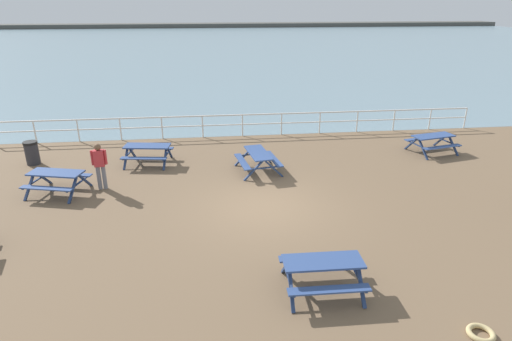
# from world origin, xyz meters

# --- Properties ---
(ground_plane) EXTENTS (30.00, 24.00, 0.20)m
(ground_plane) POSITION_xyz_m (0.00, 0.00, -0.10)
(ground_plane) COLOR brown
(sea_band) EXTENTS (142.00, 90.00, 0.01)m
(sea_band) POSITION_xyz_m (0.00, 52.75, 0.00)
(sea_band) COLOR gray
(sea_band) RESTS_ON ground
(distant_shoreline) EXTENTS (142.00, 6.00, 1.80)m
(distant_shoreline) POSITION_xyz_m (0.00, 95.75, 0.00)
(distant_shoreline) COLOR #4C4C47
(distant_shoreline) RESTS_ON ground
(seaward_railing) EXTENTS (23.07, 0.07, 1.08)m
(seaward_railing) POSITION_xyz_m (-0.00, 7.75, 0.75)
(seaward_railing) COLOR white
(seaward_railing) RESTS_ON ground
(picnic_table_near_right) EXTENTS (2.00, 1.77, 0.80)m
(picnic_table_near_right) POSITION_xyz_m (-4.13, 4.43, 0.58)
(picnic_table_near_right) COLOR #334C84
(picnic_table_near_right) RESTS_ON ground
(picnic_table_mid_centre) EXTENTS (1.83, 1.58, 0.80)m
(picnic_table_mid_centre) POSITION_xyz_m (0.73, -4.34, 0.58)
(picnic_table_mid_centre) COLOR #334C84
(picnic_table_mid_centre) RESTS_ON ground
(picnic_table_far_right) EXTENTS (2.07, 1.85, 0.80)m
(picnic_table_far_right) POSITION_xyz_m (7.94, 4.35, 0.58)
(picnic_table_far_right) COLOR #334C84
(picnic_table_far_right) RESTS_ON ground
(picnic_table_seaward) EXTENTS (1.76, 2.00, 0.80)m
(picnic_table_seaward) POSITION_xyz_m (0.19, 3.08, 0.58)
(picnic_table_seaward) COLOR #334C84
(picnic_table_seaward) RESTS_ON ground
(picnic_table_corner) EXTENTS (2.12, 1.91, 0.80)m
(picnic_table_corner) POSITION_xyz_m (-6.87, 1.88, 0.58)
(picnic_table_corner) COLOR #334C84
(picnic_table_corner) RESTS_ON ground
(visitor) EXTENTS (0.53, 0.24, 1.66)m
(visitor) POSITION_xyz_m (-5.44, 2.08, 0.95)
(visitor) COLOR slate
(visitor) RESTS_ON ground
(litter_bin) EXTENTS (0.55, 0.55, 0.95)m
(litter_bin) POSITION_xyz_m (-8.74, 4.91, 0.48)
(litter_bin) COLOR #2D2D33
(litter_bin) RESTS_ON ground
(rope_coil) EXTENTS (0.55, 0.55, 0.11)m
(rope_coil) POSITION_xyz_m (3.50, -6.15, 0.06)
(rope_coil) COLOR tan
(rope_coil) RESTS_ON ground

